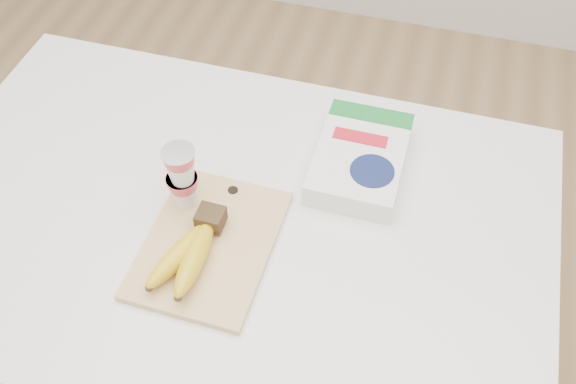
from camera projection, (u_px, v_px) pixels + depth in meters
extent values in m
cube|color=white|center=(239.00, 330.00, 1.56)|extent=(1.22, 0.81, 0.92)
cube|color=#E4B87D|center=(209.00, 244.00, 1.16)|extent=(0.23, 0.31, 0.02)
cube|color=#382816|center=(211.00, 218.00, 1.15)|extent=(0.05, 0.04, 0.03)
ellipsoid|color=gold|center=(180.00, 253.00, 1.11)|extent=(0.09, 0.18, 0.05)
sphere|color=#382816|center=(149.00, 288.00, 1.07)|extent=(0.01, 0.01, 0.01)
ellipsoid|color=gold|center=(195.00, 257.00, 1.10)|extent=(0.04, 0.18, 0.05)
sphere|color=#382816|center=(178.00, 298.00, 1.05)|extent=(0.01, 0.01, 0.01)
cylinder|color=silver|center=(178.00, 152.00, 1.10)|extent=(0.06, 0.06, 0.00)
cube|color=white|center=(360.00, 159.00, 1.26)|extent=(0.17, 0.25, 0.05)
cube|color=#19722D|center=(372.00, 114.00, 1.30)|extent=(0.17, 0.05, 0.00)
cylinder|color=#131C47|center=(372.00, 171.00, 1.20)|extent=(0.09, 0.09, 0.00)
cube|color=red|center=(360.00, 137.00, 1.26)|extent=(0.11, 0.03, 0.00)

